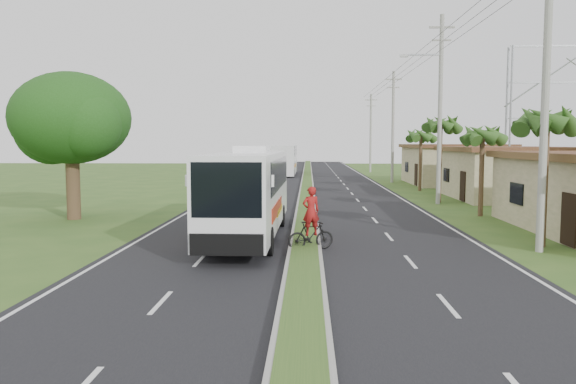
{
  "coord_description": "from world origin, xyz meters",
  "views": [
    {
      "loc": [
        0.12,
        -18.38,
        3.93
      ],
      "look_at": [
        -0.77,
        5.97,
        1.8
      ],
      "focal_mm": 35.0,
      "sensor_mm": 36.0,
      "label": 1
    }
  ],
  "objects": [
    {
      "name": "lane_edge_left",
      "position": [
        -6.7,
        20.0,
        0.0
      ],
      "size": [
        0.12,
        160.0,
        0.01
      ],
      "primitive_type": "cube",
      "color": "silver",
      "rests_on": "ground"
    },
    {
      "name": "shop_far",
      "position": [
        14.0,
        36.0,
        1.93
      ],
      "size": [
        8.6,
        11.6,
        3.82
      ],
      "color": "tan",
      "rests_on": "ground"
    },
    {
      "name": "coach_bus_main",
      "position": [
        -2.32,
        4.7,
        2.09
      ],
      "size": [
        2.66,
        11.82,
        3.81
      ],
      "rotation": [
        0.0,
        0.0,
        -0.02
      ],
      "color": "white",
      "rests_on": "ground"
    },
    {
      "name": "palm_verge_b",
      "position": [
        9.4,
        12.0,
        4.36
      ],
      "size": [
        2.4,
        2.4,
        5.05
      ],
      "color": "#473321",
      "rests_on": "ground"
    },
    {
      "name": "utility_pole_c",
      "position": [
        8.5,
        38.0,
        5.67
      ],
      "size": [
        1.6,
        0.28,
        11.0
      ],
      "color": "gray",
      "rests_on": "ground"
    },
    {
      "name": "shade_tree",
      "position": [
        -12.11,
        10.02,
        5.03
      ],
      "size": [
        6.3,
        6.0,
        7.54
      ],
      "color": "#473321",
      "rests_on": "ground"
    },
    {
      "name": "median_strip",
      "position": [
        0.0,
        20.0,
        0.1
      ],
      "size": [
        1.2,
        160.0,
        0.18
      ],
      "color": "gray",
      "rests_on": "ground"
    },
    {
      "name": "utility_pole_b",
      "position": [
        8.47,
        18.0,
        6.26
      ],
      "size": [
        3.2,
        0.28,
        12.0
      ],
      "color": "gray",
      "rests_on": "ground"
    },
    {
      "name": "shop_mid",
      "position": [
        14.0,
        22.0,
        1.86
      ],
      "size": [
        7.6,
        10.6,
        3.67
      ],
      "color": "tan",
      "rests_on": "ground"
    },
    {
      "name": "utility_pole_a",
      "position": [
        8.5,
        2.0,
        5.67
      ],
      "size": [
        1.6,
        0.28,
        11.0
      ],
      "color": "gray",
      "rests_on": "ground"
    },
    {
      "name": "lane_edge_right",
      "position": [
        6.7,
        20.0,
        0.0
      ],
      "size": [
        0.12,
        160.0,
        0.01
      ],
      "primitive_type": "cube",
      "color": "silver",
      "rests_on": "ground"
    },
    {
      "name": "ground",
      "position": [
        0.0,
        0.0,
        0.0
      ],
      "size": [
        180.0,
        180.0,
        0.0
      ],
      "primitive_type": "plane",
      "color": "#31531E",
      "rests_on": "ground"
    },
    {
      "name": "palm_verge_a",
      "position": [
        9.0,
        3.0,
        4.74
      ],
      "size": [
        2.4,
        2.4,
        5.45
      ],
      "color": "#473321",
      "rests_on": "ground"
    },
    {
      "name": "road_asphalt",
      "position": [
        0.0,
        20.0,
        0.01
      ],
      "size": [
        14.0,
        160.0,
        0.02
      ],
      "primitive_type": "cube",
      "color": "black",
      "rests_on": "ground"
    },
    {
      "name": "coach_bus_far",
      "position": [
        -2.84,
        50.88,
        2.08
      ],
      "size": [
        2.84,
        12.59,
        3.66
      ],
      "rotation": [
        0.0,
        0.0,
        -0.01
      ],
      "color": "white",
      "rests_on": "ground"
    },
    {
      "name": "palm_verge_c",
      "position": [
        8.8,
        19.0,
        5.12
      ],
      "size": [
        2.4,
        2.4,
        5.85
      ],
      "color": "#473321",
      "rests_on": "ground"
    },
    {
      "name": "palm_verge_d",
      "position": [
        9.3,
        28.0,
        4.55
      ],
      "size": [
        2.4,
        2.4,
        5.25
      ],
      "color": "#473321",
      "rests_on": "ground"
    },
    {
      "name": "utility_pole_d",
      "position": [
        8.5,
        58.0,
        5.42
      ],
      "size": [
        1.6,
        0.28,
        10.5
      ],
      "color": "gray",
      "rests_on": "ground"
    },
    {
      "name": "motorcyclist",
      "position": [
        0.22,
        2.0,
        0.86
      ],
      "size": [
        1.82,
        1.1,
        2.35
      ],
      "rotation": [
        0.0,
        0.0,
        0.37
      ],
      "color": "black",
      "rests_on": "ground"
    },
    {
      "name": "billboard_lattice",
      "position": [
        22.0,
        30.0,
        6.82
      ],
      "size": [
        10.18,
        1.18,
        12.07
      ],
      "color": "gray",
      "rests_on": "ground"
    }
  ]
}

